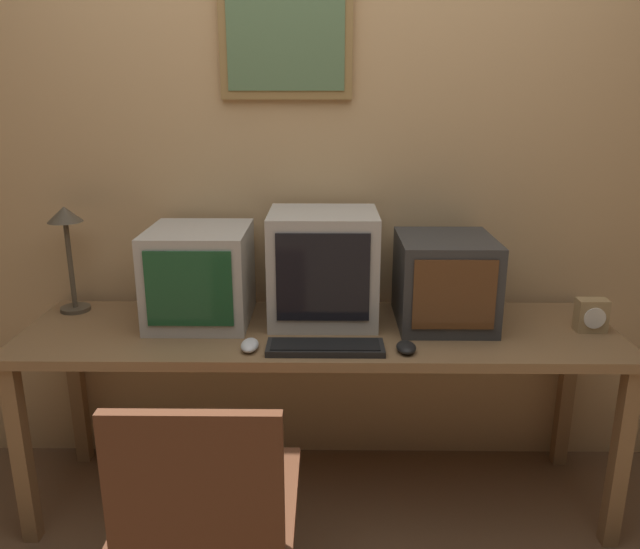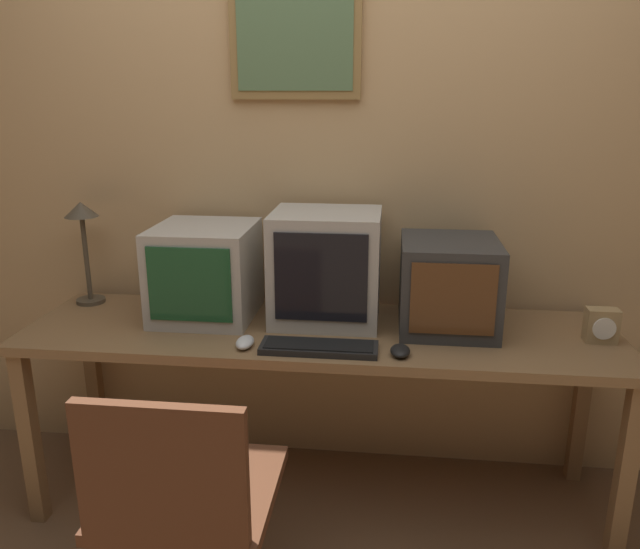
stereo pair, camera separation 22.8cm
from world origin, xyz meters
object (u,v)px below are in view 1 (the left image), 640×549
(mouse_near_keyboard, at_px, (406,347))
(office_chair, at_px, (211,536))
(desk_clock, at_px, (591,315))
(monitor_center, at_px, (323,267))
(keyboard_main, at_px, (325,347))
(monitor_left, at_px, (200,275))
(monitor_right, at_px, (444,281))
(mouse_far_corner, at_px, (250,345))
(desk_lamp, at_px, (67,234))

(mouse_near_keyboard, relative_size, office_chair, 0.12)
(desk_clock, xyz_separation_m, office_chair, (-1.31, -0.69, -0.42))
(monitor_center, relative_size, desk_clock, 3.45)
(keyboard_main, bearing_deg, office_chair, -123.15)
(keyboard_main, bearing_deg, monitor_left, 148.29)
(mouse_near_keyboard, bearing_deg, monitor_center, 131.85)
(monitor_right, relative_size, mouse_far_corner, 3.61)
(keyboard_main, xyz_separation_m, desk_lamp, (-1.02, 0.40, 0.31))
(mouse_far_corner, bearing_deg, mouse_near_keyboard, -1.07)
(desk_lamp, bearing_deg, monitor_center, -4.67)
(office_chair, bearing_deg, desk_clock, 27.79)
(mouse_near_keyboard, relative_size, desk_clock, 0.83)
(monitor_right, xyz_separation_m, keyboard_main, (-0.45, -0.28, -0.15))
(desk_lamp, bearing_deg, monitor_right, -4.35)
(monitor_left, distance_m, monitor_right, 0.93)
(monitor_left, bearing_deg, desk_lamp, 169.67)
(mouse_far_corner, bearing_deg, desk_clock, 8.75)
(mouse_near_keyboard, bearing_deg, office_chair, -140.91)
(monitor_left, bearing_deg, monitor_right, -0.86)
(mouse_far_corner, relative_size, office_chair, 0.13)
(monitor_center, distance_m, mouse_far_corner, 0.44)
(desk_clock, bearing_deg, mouse_near_keyboard, -164.09)
(keyboard_main, height_order, desk_lamp, desk_lamp)
(mouse_near_keyboard, bearing_deg, monitor_right, 58.98)
(desk_lamp, xyz_separation_m, office_chair, (0.70, -0.89, -0.68))
(mouse_near_keyboard, bearing_deg, mouse_far_corner, 178.93)
(monitor_left, distance_m, keyboard_main, 0.59)
(monitor_center, bearing_deg, desk_clock, -6.79)
(monitor_left, height_order, office_chair, monitor_left)
(monitor_center, height_order, office_chair, monitor_center)
(keyboard_main, bearing_deg, monitor_right, 32.11)
(monitor_left, relative_size, desk_clock, 3.26)
(office_chair, bearing_deg, monitor_right, 45.12)
(desk_clock, distance_m, desk_lamp, 2.03)
(monitor_center, xyz_separation_m, keyboard_main, (0.01, -0.31, -0.20))
(monitor_center, height_order, mouse_near_keyboard, monitor_center)
(mouse_near_keyboard, relative_size, desk_lamp, 0.24)
(desk_lamp, distance_m, office_chair, 1.32)
(monitor_center, relative_size, office_chair, 0.49)
(monitor_center, bearing_deg, desk_lamp, 175.33)
(monitor_right, distance_m, mouse_far_corner, 0.78)
(mouse_near_keyboard, xyz_separation_m, desk_lamp, (-1.30, 0.40, 0.30))
(desk_clock, bearing_deg, mouse_far_corner, -171.25)
(mouse_near_keyboard, bearing_deg, desk_lamp, 162.74)
(monitor_right, height_order, mouse_far_corner, monitor_right)
(desk_clock, bearing_deg, monitor_right, 170.52)
(monitor_left, height_order, keyboard_main, monitor_left)
(keyboard_main, height_order, office_chair, office_chair)
(office_chair, bearing_deg, monitor_left, 101.32)
(monitor_left, bearing_deg, mouse_far_corner, -53.09)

